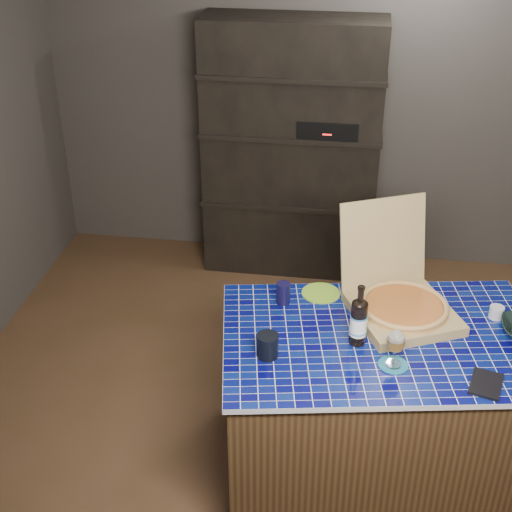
% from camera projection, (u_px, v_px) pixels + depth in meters
% --- Properties ---
extents(room, '(3.50, 3.50, 3.50)m').
position_uv_depth(room, '(260.00, 200.00, 3.44)').
color(room, brown).
rests_on(room, ground).
extents(shelving_unit, '(1.20, 0.41, 1.80)m').
position_uv_depth(shelving_unit, '(292.00, 151.00, 4.92)').
color(shelving_unit, black).
rests_on(shelving_unit, floor).
extents(kitchen_island, '(1.60, 1.16, 0.80)m').
position_uv_depth(kitchen_island, '(376.00, 404.00, 3.44)').
color(kitchen_island, '#47341C').
rests_on(kitchen_island, floor).
extents(pizza_box, '(0.63, 0.67, 0.48)m').
position_uv_depth(pizza_box, '(401.00, 302.00, 3.36)').
color(pizza_box, tan).
rests_on(pizza_box, kitchen_island).
extents(mead_bottle, '(0.08, 0.08, 0.30)m').
position_uv_depth(mead_bottle, '(359.00, 321.00, 3.14)').
color(mead_bottle, black).
rests_on(mead_bottle, kitchen_island).
extents(teal_trivet, '(0.13, 0.13, 0.01)m').
position_uv_depth(teal_trivet, '(393.00, 365.00, 3.06)').
color(teal_trivet, '#186680').
rests_on(teal_trivet, kitchen_island).
extents(wine_glass, '(0.08, 0.08, 0.18)m').
position_uv_depth(wine_glass, '(396.00, 342.00, 2.99)').
color(wine_glass, white).
rests_on(wine_glass, teal_trivet).
extents(tumbler, '(0.10, 0.10, 0.11)m').
position_uv_depth(tumbler, '(268.00, 346.00, 3.09)').
color(tumbler, black).
rests_on(tumbler, kitchen_island).
extents(dvd_case, '(0.17, 0.20, 0.01)m').
position_uv_depth(dvd_case, '(486.00, 384.00, 2.94)').
color(dvd_case, black).
rests_on(dvd_case, kitchen_island).
extents(white_jar, '(0.07, 0.07, 0.06)m').
position_uv_depth(white_jar, '(496.00, 312.00, 3.35)').
color(white_jar, silver).
rests_on(white_jar, kitchen_island).
extents(navy_cup, '(0.07, 0.07, 0.11)m').
position_uv_depth(navy_cup, '(283.00, 293.00, 3.45)').
color(navy_cup, black).
rests_on(navy_cup, kitchen_island).
extents(green_trivet, '(0.19, 0.19, 0.01)m').
position_uv_depth(green_trivet, '(321.00, 293.00, 3.54)').
color(green_trivet, '#7BAE25').
rests_on(green_trivet, kitchen_island).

